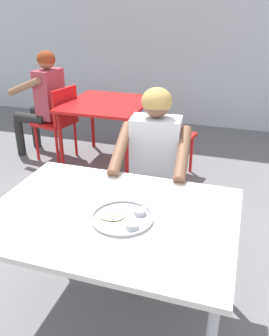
% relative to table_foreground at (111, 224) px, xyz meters
% --- Properties ---
extents(ground_plane, '(12.00, 12.00, 0.05)m').
position_rel_table_foreground_xyz_m(ground_plane, '(-0.08, 0.03, -0.71)').
color(ground_plane, slate).
extents(back_wall, '(12.00, 0.12, 3.40)m').
position_rel_table_foreground_xyz_m(back_wall, '(-0.08, 3.87, 1.01)').
color(back_wall, silver).
rests_on(back_wall, ground).
extents(table_foreground, '(1.28, 0.93, 0.75)m').
position_rel_table_foreground_xyz_m(table_foreground, '(0.00, 0.00, 0.00)').
color(table_foreground, silver).
rests_on(table_foreground, ground).
extents(thali_tray, '(0.32, 0.32, 0.03)m').
position_rel_table_foreground_xyz_m(thali_tray, '(0.08, -0.04, 0.08)').
color(thali_tray, '#B7BABF').
rests_on(thali_tray, table_foreground).
extents(chair_foreground, '(0.45, 0.46, 0.80)m').
position_rel_table_foreground_xyz_m(chair_foreground, '(0.02, 0.92, -0.22)').
color(chair_foreground, red).
rests_on(chair_foreground, ground).
extents(diner_foreground, '(0.53, 0.58, 1.23)m').
position_rel_table_foreground_xyz_m(diner_foreground, '(0.04, 0.71, 0.04)').
color(diner_foreground, black).
rests_on(diner_foreground, ground).
extents(table_background_red, '(0.87, 0.95, 0.73)m').
position_rel_table_foreground_xyz_m(table_background_red, '(-0.87, 2.10, -0.04)').
color(table_background_red, red).
rests_on(table_background_red, ground).
extents(chair_red_left, '(0.48, 0.49, 0.87)m').
position_rel_table_foreground_xyz_m(chair_red_left, '(-1.44, 2.04, -0.18)').
color(chair_red_left, red).
rests_on(chair_red_left, ground).
extents(chair_red_right, '(0.51, 0.46, 0.87)m').
position_rel_table_foreground_xyz_m(chair_red_right, '(-0.19, 2.06, -0.18)').
color(chair_red_right, red).
rests_on(chair_red_right, ground).
extents(patron_background, '(0.58, 0.53, 1.25)m').
position_rel_table_foreground_xyz_m(patron_background, '(-1.66, 2.11, 0.05)').
color(patron_background, '#252525').
rests_on(patron_background, ground).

